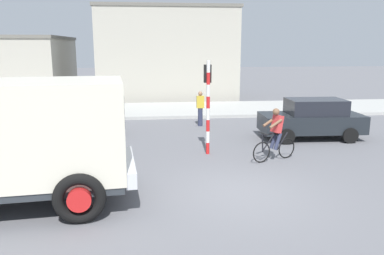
{
  "coord_description": "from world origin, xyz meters",
  "views": [
    {
      "loc": [
        -2.1,
        -9.06,
        3.65
      ],
      "look_at": [
        -0.87,
        2.5,
        1.2
      ],
      "focal_mm": 36.1,
      "sensor_mm": 36.0,
      "label": 1
    }
  ],
  "objects": [
    {
      "name": "building_mid_block",
      "position": [
        -0.93,
        18.79,
        3.16
      ],
      "size": [
        9.53,
        5.78,
        6.3
      ],
      "color": "#B2AD9E",
      "rests_on": "ground"
    },
    {
      "name": "car_red_near",
      "position": [
        -5.7,
        6.8,
        0.82
      ],
      "size": [
        4.23,
        2.37,
        1.6
      ],
      "color": "#1E2328",
      "rests_on": "ground"
    },
    {
      "name": "traffic_light_pole",
      "position": [
        -0.2,
        3.79,
        2.07
      ],
      "size": [
        0.24,
        0.43,
        3.2
      ],
      "color": "red",
      "rests_on": "ground"
    },
    {
      "name": "cyclist",
      "position": [
        1.86,
        2.71,
        0.86
      ],
      "size": [
        1.61,
        0.77,
        1.72
      ],
      "color": "black",
      "rests_on": "ground"
    },
    {
      "name": "car_white_mid",
      "position": [
        4.29,
        5.52,
        0.82
      ],
      "size": [
        4.06,
        1.99,
        1.6
      ],
      "color": "#1E2328",
      "rests_on": "ground"
    },
    {
      "name": "truck_foreground",
      "position": [
        -5.33,
        -0.21,
        1.67
      ],
      "size": [
        5.64,
        3.22,
        2.9
      ],
      "color": "silver",
      "rests_on": "ground"
    },
    {
      "name": "building_corner_left",
      "position": [
        -11.74,
        19.46,
        2.17
      ],
      "size": [
        7.49,
        8.12,
        4.33
      ],
      "color": "#B2AD9E",
      "rests_on": "ground"
    },
    {
      "name": "ground_plane",
      "position": [
        0.0,
        0.0,
        0.0
      ],
      "size": [
        120.0,
        120.0,
        0.0
      ],
      "primitive_type": "plane",
      "color": "slate"
    },
    {
      "name": "pedestrian_near_kerb",
      "position": [
        0.15,
        8.5,
        0.85
      ],
      "size": [
        0.34,
        0.22,
        1.62
      ],
      "color": "#2D334C",
      "rests_on": "ground"
    },
    {
      "name": "sidewalk_far",
      "position": [
        0.0,
        12.81,
        0.08
      ],
      "size": [
        80.0,
        5.0,
        0.16
      ],
      "primitive_type": "cube",
      "color": "#ADADA8",
      "rests_on": "ground"
    }
  ]
}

